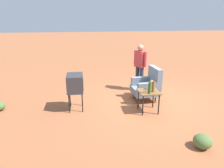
{
  "coord_description": "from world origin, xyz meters",
  "views": [
    {
      "loc": [
        5.86,
        -2.1,
        2.57
      ],
      "look_at": [
        0.14,
        -1.2,
        0.65
      ],
      "focal_mm": 33.09,
      "sensor_mm": 36.0,
      "label": 1
    }
  ],
  "objects_px": {
    "bottle_wine_green": "(149,88)",
    "flower_vase": "(152,84)",
    "armchair": "(148,85)",
    "side_table": "(149,94)",
    "person_standing": "(140,65)",
    "bottle_tall_amber": "(153,86)",
    "tv_on_stand": "(75,83)"
  },
  "relations": [
    {
      "from": "armchair",
      "to": "tv_on_stand",
      "type": "distance_m",
      "value": 2.29
    },
    {
      "from": "bottle_tall_amber",
      "to": "bottle_wine_green",
      "type": "xyz_separation_m",
      "value": [
        0.11,
        -0.14,
        0.01
      ]
    },
    {
      "from": "bottle_tall_amber",
      "to": "armchair",
      "type": "bearing_deg",
      "value": 169.92
    },
    {
      "from": "armchair",
      "to": "bottle_wine_green",
      "type": "xyz_separation_m",
      "value": [
        0.98,
        -0.3,
        0.27
      ]
    },
    {
      "from": "tv_on_stand",
      "to": "bottle_wine_green",
      "type": "height_order",
      "value": "tv_on_stand"
    },
    {
      "from": "tv_on_stand",
      "to": "flower_vase",
      "type": "xyz_separation_m",
      "value": [
        0.34,
        2.11,
        -0.03
      ]
    },
    {
      "from": "side_table",
      "to": "person_standing",
      "type": "bearing_deg",
      "value": 172.01
    },
    {
      "from": "flower_vase",
      "to": "bottle_wine_green",
      "type": "bearing_deg",
      "value": -29.38
    },
    {
      "from": "armchair",
      "to": "tv_on_stand",
      "type": "relative_size",
      "value": 1.03
    },
    {
      "from": "side_table",
      "to": "armchair",
      "type": "bearing_deg",
      "value": 162.98
    },
    {
      "from": "armchair",
      "to": "bottle_tall_amber",
      "type": "distance_m",
      "value": 0.92
    },
    {
      "from": "person_standing",
      "to": "bottle_wine_green",
      "type": "bearing_deg",
      "value": -8.72
    },
    {
      "from": "bottle_tall_amber",
      "to": "side_table",
      "type": "bearing_deg",
      "value": -120.88
    },
    {
      "from": "person_standing",
      "to": "bottle_tall_amber",
      "type": "height_order",
      "value": "person_standing"
    },
    {
      "from": "armchair",
      "to": "person_standing",
      "type": "relative_size",
      "value": 0.65
    },
    {
      "from": "armchair",
      "to": "bottle_wine_green",
      "type": "relative_size",
      "value": 3.31
    },
    {
      "from": "armchair",
      "to": "bottle_tall_amber",
      "type": "relative_size",
      "value": 3.53
    },
    {
      "from": "person_standing",
      "to": "bottle_tall_amber",
      "type": "bearing_deg",
      "value": -4.81
    },
    {
      "from": "armchair",
      "to": "flower_vase",
      "type": "bearing_deg",
      "value": -11.01
    },
    {
      "from": "side_table",
      "to": "bottle_tall_amber",
      "type": "xyz_separation_m",
      "value": [
        0.06,
        0.09,
        0.24
      ]
    },
    {
      "from": "flower_vase",
      "to": "side_table",
      "type": "bearing_deg",
      "value": -41.84
    },
    {
      "from": "tv_on_stand",
      "to": "flower_vase",
      "type": "bearing_deg",
      "value": 80.92
    },
    {
      "from": "tv_on_stand",
      "to": "bottle_tall_amber",
      "type": "xyz_separation_m",
      "value": [
        0.52,
        2.09,
        -0.03
      ]
    },
    {
      "from": "armchair",
      "to": "side_table",
      "type": "xyz_separation_m",
      "value": [
        0.82,
        -0.25,
        0.02
      ]
    },
    {
      "from": "person_standing",
      "to": "flower_vase",
      "type": "relative_size",
      "value": 6.19
    },
    {
      "from": "person_standing",
      "to": "bottle_wine_green",
      "type": "distance_m",
      "value": 1.96
    },
    {
      "from": "tv_on_stand",
      "to": "bottle_tall_amber",
      "type": "distance_m",
      "value": 2.15
    },
    {
      "from": "bottle_wine_green",
      "to": "flower_vase",
      "type": "height_order",
      "value": "bottle_wine_green"
    },
    {
      "from": "armchair",
      "to": "side_table",
      "type": "relative_size",
      "value": 1.75
    },
    {
      "from": "bottle_wine_green",
      "to": "flower_vase",
      "type": "bearing_deg",
      "value": 150.62
    },
    {
      "from": "tv_on_stand",
      "to": "person_standing",
      "type": "height_order",
      "value": "person_standing"
    },
    {
      "from": "person_standing",
      "to": "flower_vase",
      "type": "bearing_deg",
      "value": -4.6
    }
  ]
}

